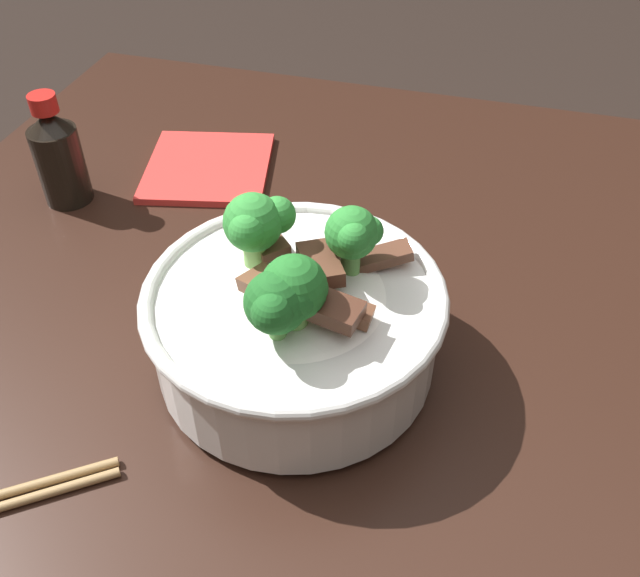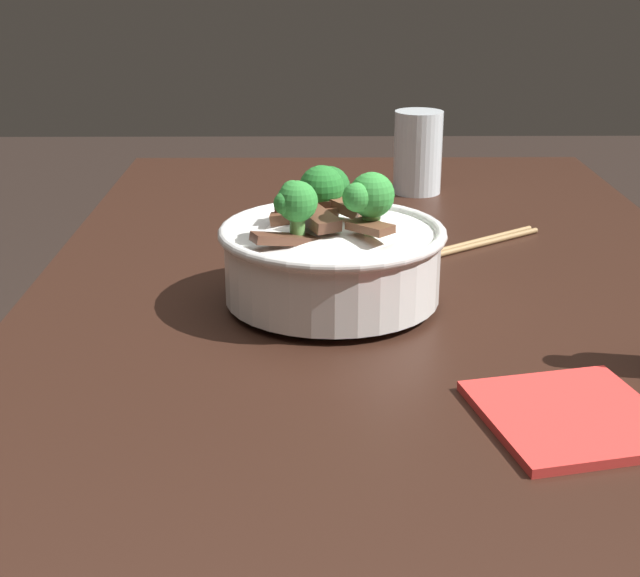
# 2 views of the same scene
# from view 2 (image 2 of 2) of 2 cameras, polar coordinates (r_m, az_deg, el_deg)

# --- Properties ---
(dining_table) EXTENTS (1.22, 0.78, 0.82)m
(dining_table) POSITION_cam_2_polar(r_m,az_deg,el_deg) (1.11, 3.67, -5.48)
(dining_table) COLOR black
(dining_table) RESTS_ON ground
(rice_bowl) EXTENTS (0.23, 0.23, 0.15)m
(rice_bowl) POSITION_cam_2_polar(r_m,az_deg,el_deg) (0.94, 0.74, 2.32)
(rice_bowl) COLOR white
(rice_bowl) RESTS_ON dining_table
(drinking_glass) EXTENTS (0.07, 0.07, 0.12)m
(drinking_glass) POSITION_cam_2_polar(r_m,az_deg,el_deg) (1.40, 6.09, 8.06)
(drinking_glass) COLOR white
(drinking_glass) RESTS_ON dining_table
(chopsticks_pair) EXTENTS (0.14, 0.19, 0.01)m
(chopsticks_pair) POSITION_cam_2_polar(r_m,az_deg,el_deg) (1.16, 9.55, 2.74)
(chopsticks_pair) COLOR #9E7A4C
(chopsticks_pair) RESTS_ON dining_table
(folded_napkin) EXTENTS (0.17, 0.16, 0.01)m
(folded_napkin) POSITION_cam_2_polar(r_m,az_deg,el_deg) (0.75, 15.40, -7.67)
(folded_napkin) COLOR red
(folded_napkin) RESTS_ON dining_table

